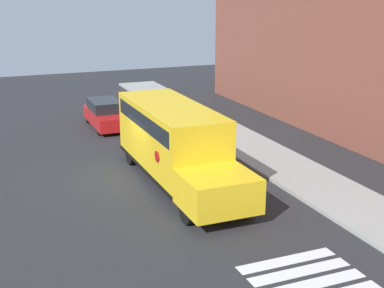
{
  "coord_description": "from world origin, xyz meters",
  "views": [
    {
      "loc": [
        20.87,
        -6.05,
        7.87
      ],
      "look_at": [
        1.7,
        1.83,
        1.74
      ],
      "focal_mm": 50.0,
      "sensor_mm": 36.0,
      "label": 1
    }
  ],
  "objects": [
    {
      "name": "ground_plane",
      "position": [
        0.0,
        0.0,
        0.0
      ],
      "size": [
        60.0,
        60.0,
        0.0
      ],
      "primitive_type": "plane",
      "color": "#28282B"
    },
    {
      "name": "sidewalk_strip",
      "position": [
        0.0,
        6.5,
        0.07
      ],
      "size": [
        44.0,
        3.0,
        0.15
      ],
      "color": "#9E9E99",
      "rests_on": "ground"
    },
    {
      "name": "parked_car",
      "position": [
        -8.9,
        0.76,
        0.76
      ],
      "size": [
        4.5,
        1.71,
        1.55
      ],
      "color": "red",
      "rests_on": "ground"
    },
    {
      "name": "school_bus",
      "position": [
        1.05,
        1.33,
        1.78
      ],
      "size": [
        9.41,
        2.57,
        3.16
      ],
      "color": "yellow",
      "rests_on": "ground"
    }
  ]
}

